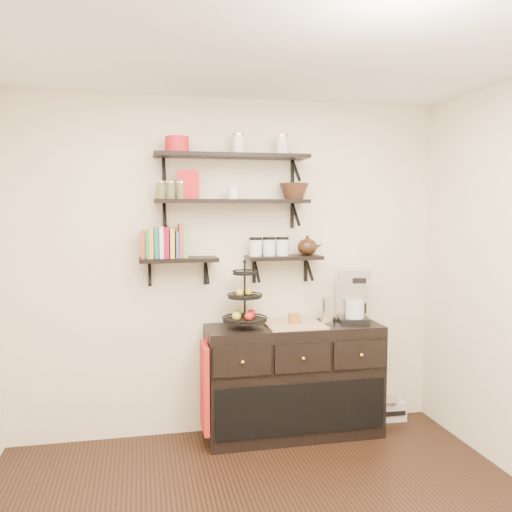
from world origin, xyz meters
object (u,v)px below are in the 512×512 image
object	(u,v)px
sideboard	(294,380)
fruit_stand	(245,305)
radio	(387,410)
coffee_maker	(352,297)

from	to	relation	value
sideboard	fruit_stand	distance (m)	0.74
sideboard	fruit_stand	world-z (taller)	fruit_stand
fruit_stand	radio	distance (m)	1.62
coffee_maker	sideboard	bearing A→B (deg)	-163.88
fruit_stand	coffee_maker	size ratio (longest dim) A/B	1.15
fruit_stand	radio	world-z (taller)	fruit_stand
coffee_maker	radio	bearing A→B (deg)	27.70
sideboard	coffee_maker	size ratio (longest dim) A/B	3.18
coffee_maker	fruit_stand	bearing A→B (deg)	-165.61
fruit_stand	coffee_maker	bearing A→B (deg)	1.67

